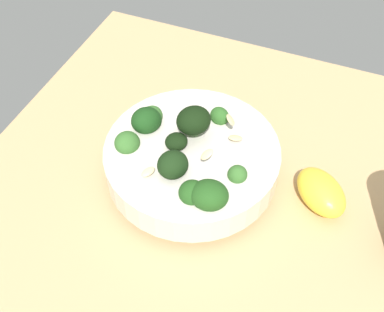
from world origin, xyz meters
TOP-DOWN VIEW (x-y plane):
  - ground_plane at (0.00, 0.00)cm, footprint 69.13×69.13cm
  - bowl_of_broccoli at (-3.50, -6.09)cm, footprint 22.46×22.46cm
  - lemon_wedge at (-5.92, 10.68)cm, footprint 9.09×9.17cm

SIDE VIEW (x-z plane):
  - ground_plane at x=0.00cm, z-range -3.72..0.00cm
  - lemon_wedge at x=-5.92cm, z-range 0.00..3.99cm
  - bowl_of_broccoli at x=-3.50cm, z-range -1.10..8.66cm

